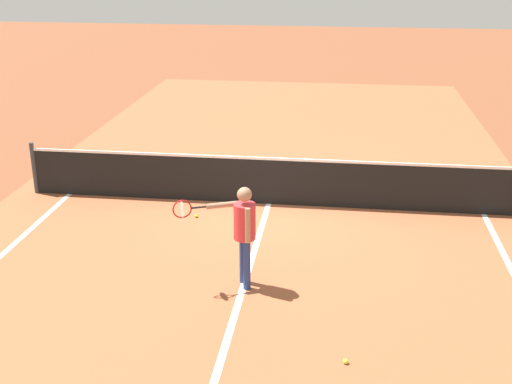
# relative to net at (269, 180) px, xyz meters

# --- Properties ---
(ground_plane) EXTENTS (60.00, 60.00, 0.00)m
(ground_plane) POSITION_rel_net_xyz_m (0.00, 0.00, -0.49)
(ground_plane) COLOR brown
(court_surface_inbounds) EXTENTS (10.62, 24.40, 0.00)m
(court_surface_inbounds) POSITION_rel_net_xyz_m (0.00, 0.00, -0.49)
(court_surface_inbounds) COLOR #9E5433
(court_surface_inbounds) RESTS_ON ground_plane
(line_center_service) EXTENTS (0.10, 6.40, 0.01)m
(line_center_service) POSITION_rel_net_xyz_m (0.00, -3.20, -0.49)
(line_center_service) COLOR white
(line_center_service) RESTS_ON ground_plane
(net) EXTENTS (9.71, 0.09, 1.07)m
(net) POSITION_rel_net_xyz_m (0.00, 0.00, 0.00)
(net) COLOR #33383D
(net) RESTS_ON ground_plane
(player_near) EXTENTS (1.17, 0.49, 1.57)m
(player_near) POSITION_rel_net_xyz_m (-0.01, -3.34, 0.48)
(player_near) COLOR navy
(player_near) RESTS_ON ground_plane
(tennis_ball_mid_court) EXTENTS (0.07, 0.07, 0.07)m
(tennis_ball_mid_court) POSITION_rel_net_xyz_m (1.53, -5.13, -0.46)
(tennis_ball_mid_court) COLOR #CCE033
(tennis_ball_mid_court) RESTS_ON ground_plane
(tennis_ball_near_net) EXTENTS (0.07, 0.07, 0.07)m
(tennis_ball_near_net) POSITION_rel_net_xyz_m (-1.27, -0.86, -0.46)
(tennis_ball_near_net) COLOR #CCE033
(tennis_ball_near_net) RESTS_ON ground_plane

